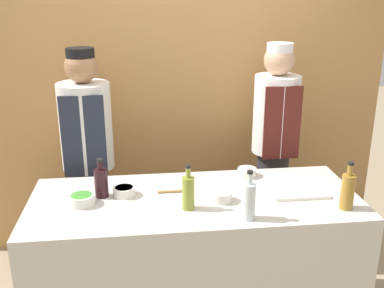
# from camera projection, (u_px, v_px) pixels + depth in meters

# --- Properties ---
(cabinet_wall) EXTENTS (3.32, 0.18, 2.40)m
(cabinet_wall) POSITION_uv_depth(u_px,v_px,m) (177.00, 101.00, 3.62)
(cabinet_wall) COLOR #B7844C
(cabinet_wall) RESTS_ON ground_plane
(counter) EXTENTS (1.93, 0.78, 0.90)m
(counter) POSITION_uv_depth(u_px,v_px,m) (195.00, 263.00, 2.78)
(counter) COLOR beige
(counter) RESTS_ON ground_plane
(sauce_bowl_green) EXTENTS (0.15, 0.15, 0.06)m
(sauce_bowl_green) POSITION_uv_depth(u_px,v_px,m) (82.00, 199.00, 2.54)
(sauce_bowl_green) COLOR white
(sauce_bowl_green) RESTS_ON counter
(sauce_bowl_orange) EXTENTS (0.12, 0.12, 0.05)m
(sauce_bowl_orange) POSITION_uv_depth(u_px,v_px,m) (247.00, 172.00, 2.93)
(sauce_bowl_orange) COLOR white
(sauce_bowl_orange) RESTS_ON counter
(sauce_bowl_white) EXTENTS (0.12, 0.12, 0.06)m
(sauce_bowl_white) POSITION_uv_depth(u_px,v_px,m) (222.00, 196.00, 2.58)
(sauce_bowl_white) COLOR white
(sauce_bowl_white) RESTS_ON counter
(sauce_bowl_yellow) EXTENTS (0.13, 0.13, 0.05)m
(sauce_bowl_yellow) POSITION_uv_depth(u_px,v_px,m) (124.00, 191.00, 2.65)
(sauce_bowl_yellow) COLOR white
(sauce_bowl_yellow) RESTS_ON counter
(cutting_board) EXTENTS (0.33, 0.22, 0.02)m
(cutting_board) POSITION_uv_depth(u_px,v_px,m) (298.00, 191.00, 2.69)
(cutting_board) COLOR white
(cutting_board) RESTS_ON counter
(bottle_clear) EXTENTS (0.07, 0.07, 0.28)m
(bottle_clear) POSITION_uv_depth(u_px,v_px,m) (249.00, 200.00, 2.36)
(bottle_clear) COLOR silver
(bottle_clear) RESTS_ON counter
(bottle_oil) EXTENTS (0.07, 0.07, 0.26)m
(bottle_oil) POSITION_uv_depth(u_px,v_px,m) (188.00, 192.00, 2.47)
(bottle_oil) COLOR olive
(bottle_oil) RESTS_ON counter
(bottle_wine) EXTENTS (0.08, 0.08, 0.24)m
(bottle_wine) POSITION_uv_depth(u_px,v_px,m) (101.00, 182.00, 2.62)
(bottle_wine) COLOR black
(bottle_wine) RESTS_ON counter
(bottle_vinegar) EXTENTS (0.07, 0.07, 0.28)m
(bottle_vinegar) POSITION_uv_depth(u_px,v_px,m) (348.00, 191.00, 2.47)
(bottle_vinegar) COLOR olive
(bottle_vinegar) RESTS_ON counter
(wooden_spoon) EXTENTS (0.21, 0.04, 0.02)m
(wooden_spoon) POSITION_uv_depth(u_px,v_px,m) (179.00, 191.00, 2.70)
(wooden_spoon) COLOR #B2844C
(wooden_spoon) RESTS_ON counter
(chef_left) EXTENTS (0.36, 0.36, 1.69)m
(chef_left) POSITION_uv_depth(u_px,v_px,m) (88.00, 157.00, 3.20)
(chef_left) COLOR #28282D
(chef_left) RESTS_ON ground_plane
(chef_right) EXTENTS (0.33, 0.33, 1.71)m
(chef_right) POSITION_uv_depth(u_px,v_px,m) (274.00, 147.00, 3.35)
(chef_right) COLOR #28282D
(chef_right) RESTS_ON ground_plane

